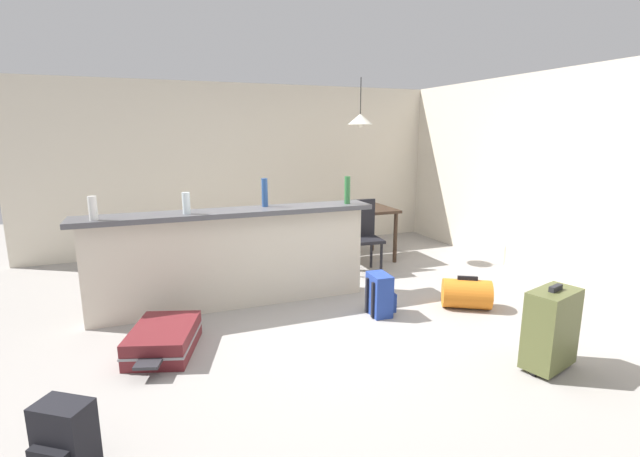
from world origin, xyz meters
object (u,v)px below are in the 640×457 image
at_px(dining_chair_near_partition, 363,232).
at_px(backpack_black, 65,442).
at_px(bottle_clear, 186,203).
at_px(pendant_lamp, 360,119).
at_px(bottle_green, 347,190).
at_px(backpack_blue, 380,295).
at_px(dining_table, 353,215).
at_px(duffel_bag_orange, 467,294).
at_px(bottle_blue, 265,192).
at_px(suitcase_upright_olive, 551,328).
at_px(suitcase_flat_maroon, 164,339).
at_px(bottle_white, 93,208).

relative_size(dining_chair_near_partition, backpack_black, 2.21).
relative_size(bottle_clear, pendant_lamp, 0.31).
xyz_separation_m(bottle_green, backpack_blue, (0.05, -0.69, -0.97)).
bearing_deg(bottle_clear, dining_chair_near_partition, 17.74).
relative_size(dining_table, pendant_lamp, 1.67).
distance_m(dining_chair_near_partition, duffel_bag_orange, 1.65).
bearing_deg(bottle_clear, bottle_blue, 11.00).
distance_m(bottle_clear, backpack_blue, 2.08).
distance_m(suitcase_upright_olive, duffel_bag_orange, 1.26).
distance_m(suitcase_flat_maroon, backpack_black, 1.38).
height_order(bottle_white, backpack_black, bottle_white).
height_order(bottle_green, dining_table, bottle_green).
relative_size(bottle_clear, duffel_bag_orange, 0.37).
relative_size(suitcase_flat_maroon, suitcase_upright_olive, 1.33).
distance_m(pendant_lamp, duffel_bag_orange, 2.77).
bearing_deg(dining_chair_near_partition, suitcase_upright_olive, -85.57).
relative_size(dining_table, backpack_blue, 2.62).
xyz_separation_m(dining_table, backpack_black, (-3.17, -3.23, -0.44)).
height_order(bottle_blue, dining_chair_near_partition, bottle_blue).
relative_size(dining_chair_near_partition, suitcase_flat_maroon, 1.05).
relative_size(bottle_green, backpack_blue, 0.71).
bearing_deg(suitcase_flat_maroon, bottle_blue, 38.67).
relative_size(bottle_green, dining_chair_near_partition, 0.32).
bearing_deg(bottle_blue, dining_chair_near_partition, 21.33).
distance_m(bottle_green, backpack_blue, 1.19).
xyz_separation_m(dining_chair_near_partition, duffel_bag_orange, (0.43, -1.55, -0.36)).
height_order(bottle_white, duffel_bag_orange, bottle_white).
height_order(suitcase_upright_olive, backpack_blue, suitcase_upright_olive).
xyz_separation_m(backpack_black, backpack_blue, (2.58, 1.33, 0.00)).
bearing_deg(bottle_blue, duffel_bag_orange, -28.09).
bearing_deg(dining_table, bottle_green, -118.09).
relative_size(bottle_clear, dining_table, 0.19).
xyz_separation_m(suitcase_upright_olive, backpack_black, (-3.28, 0.07, -0.13)).
relative_size(bottle_green, pendant_lamp, 0.46).
relative_size(dining_chair_near_partition, backpack_blue, 2.21).
bearing_deg(duffel_bag_orange, bottle_clear, 162.57).
bearing_deg(suitcase_flat_maroon, backpack_black, -112.71).
distance_m(dining_chair_near_partition, suitcase_flat_maroon, 2.94).
bearing_deg(backpack_black, suitcase_upright_olive, -1.15).
bearing_deg(bottle_blue, suitcase_upright_olive, -53.52).
distance_m(dining_chair_near_partition, backpack_blue, 1.50).
distance_m(dining_chair_near_partition, pendant_lamp, 1.55).
bearing_deg(dining_chair_near_partition, backpack_blue, -109.45).
height_order(dining_table, backpack_black, dining_table).
height_order(bottle_blue, suitcase_upright_olive, bottle_blue).
distance_m(bottle_blue, suitcase_upright_olive, 2.89).
height_order(pendant_lamp, suitcase_upright_olive, pendant_lamp).
bearing_deg(backpack_blue, backpack_black, -152.73).
xyz_separation_m(bottle_clear, backpack_black, (-0.83, -2.00, -0.92)).
height_order(backpack_black, backpack_blue, same).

